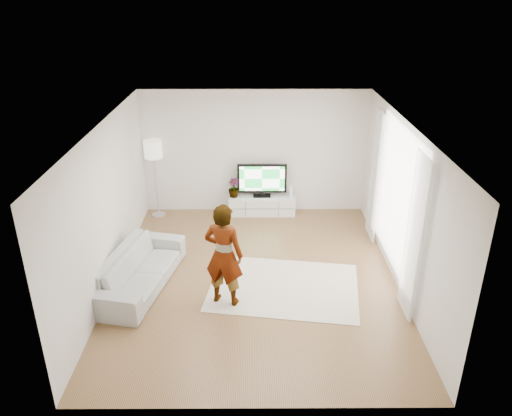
{
  "coord_description": "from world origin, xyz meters",
  "views": [
    {
      "loc": [
        -0.02,
        -7.65,
        4.87
      ],
      "look_at": [
        0.02,
        0.4,
        1.21
      ],
      "focal_mm": 35.0,
      "sensor_mm": 36.0,
      "label": 1
    }
  ],
  "objects_px": {
    "television": "(262,179)",
    "player": "(224,255)",
    "media_console": "(262,205)",
    "floor_lamp": "(153,153)",
    "rug": "(284,287)",
    "sofa": "(139,269)"
  },
  "relations": [
    {
      "from": "media_console",
      "to": "television",
      "type": "relative_size",
      "value": 1.36
    },
    {
      "from": "player",
      "to": "rug",
      "type": "bearing_deg",
      "value": -139.09
    },
    {
      "from": "media_console",
      "to": "player",
      "type": "xyz_separation_m",
      "value": [
        -0.67,
        -3.47,
        0.68
      ]
    },
    {
      "from": "rug",
      "to": "sofa",
      "type": "height_order",
      "value": "sofa"
    },
    {
      "from": "media_console",
      "to": "floor_lamp",
      "type": "height_order",
      "value": "floor_lamp"
    },
    {
      "from": "floor_lamp",
      "to": "sofa",
      "type": "bearing_deg",
      "value": -86.19
    },
    {
      "from": "media_console",
      "to": "floor_lamp",
      "type": "relative_size",
      "value": 0.85
    },
    {
      "from": "rug",
      "to": "floor_lamp",
      "type": "bearing_deg",
      "value": 132.18
    },
    {
      "from": "floor_lamp",
      "to": "player",
      "type": "bearing_deg",
      "value": -63.49
    },
    {
      "from": "television",
      "to": "player",
      "type": "relative_size",
      "value": 0.63
    },
    {
      "from": "media_console",
      "to": "rug",
      "type": "height_order",
      "value": "media_console"
    },
    {
      "from": "media_console",
      "to": "floor_lamp",
      "type": "distance_m",
      "value": 2.69
    },
    {
      "from": "television",
      "to": "sofa",
      "type": "height_order",
      "value": "television"
    },
    {
      "from": "media_console",
      "to": "floor_lamp",
      "type": "xyz_separation_m",
      "value": [
        -2.37,
        -0.06,
        1.28
      ]
    },
    {
      "from": "media_console",
      "to": "rug",
      "type": "bearing_deg",
      "value": -83.68
    },
    {
      "from": "television",
      "to": "rug",
      "type": "bearing_deg",
      "value": -83.74
    },
    {
      "from": "television",
      "to": "player",
      "type": "xyz_separation_m",
      "value": [
        -0.67,
        -3.5,
        0.05
      ]
    },
    {
      "from": "television",
      "to": "rug",
      "type": "distance_m",
      "value": 3.21
    },
    {
      "from": "media_console",
      "to": "player",
      "type": "distance_m",
      "value": 3.6
    },
    {
      "from": "television",
      "to": "player",
      "type": "distance_m",
      "value": 3.57
    },
    {
      "from": "media_console",
      "to": "player",
      "type": "relative_size",
      "value": 0.85
    },
    {
      "from": "television",
      "to": "floor_lamp",
      "type": "height_order",
      "value": "floor_lamp"
    }
  ]
}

